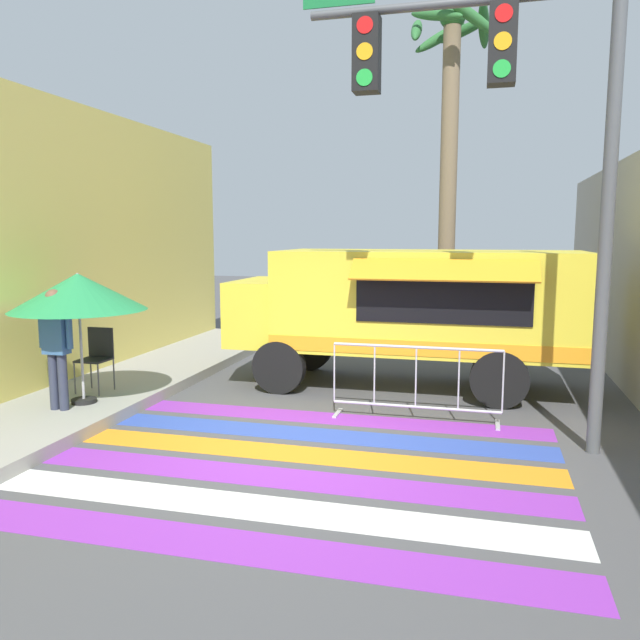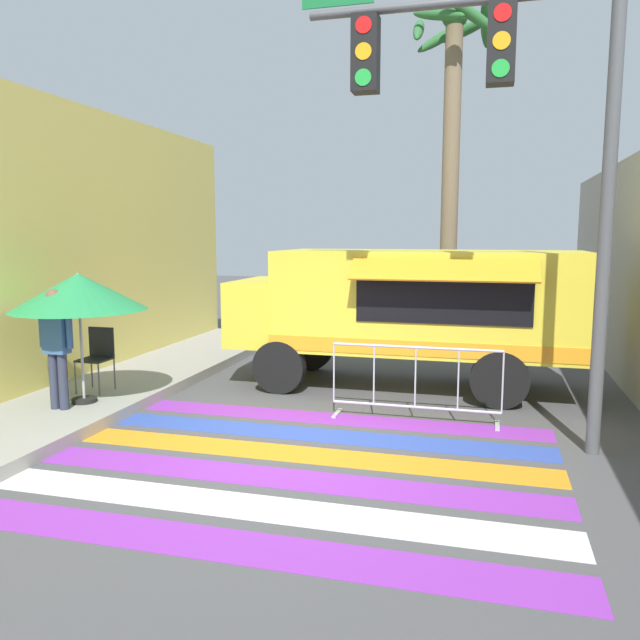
# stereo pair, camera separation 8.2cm
# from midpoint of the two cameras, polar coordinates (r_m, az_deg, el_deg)

# --- Properties ---
(ground_plane) EXTENTS (60.00, 60.00, 0.00)m
(ground_plane) POSITION_cam_midpoint_polar(r_m,az_deg,el_deg) (7.78, -3.04, -11.91)
(ground_plane) COLOR #4C4C4F
(crosswalk_painted) EXTENTS (6.40, 4.36, 0.01)m
(crosswalk_painted) POSITION_cam_midpoint_polar(r_m,az_deg,el_deg) (7.38, -4.11, -13.00)
(crosswalk_painted) COLOR purple
(crosswalk_painted) RESTS_ON ground_plane
(food_truck) EXTENTS (5.88, 2.49, 2.36)m
(food_truck) POSITION_cam_midpoint_polar(r_m,az_deg,el_deg) (10.72, 7.21, 1.44)
(food_truck) COLOR yellow
(food_truck) RESTS_ON ground_plane
(traffic_signal_pole) EXTENTS (3.72, 0.29, 5.84)m
(traffic_signal_pole) POSITION_cam_midpoint_polar(r_m,az_deg,el_deg) (8.00, 16.23, 18.17)
(traffic_signal_pole) COLOR #515456
(traffic_signal_pole) RESTS_ON ground_plane
(patio_umbrella) EXTENTS (1.92, 1.92, 1.90)m
(patio_umbrella) POSITION_cam_midpoint_polar(r_m,az_deg,el_deg) (9.61, -21.46, 2.37)
(patio_umbrella) COLOR black
(patio_umbrella) RESTS_ON sidewalk_left
(folding_chair) EXTENTS (0.44, 0.44, 0.99)m
(folding_chair) POSITION_cam_midpoint_polar(r_m,az_deg,el_deg) (10.44, -19.91, -2.84)
(folding_chair) COLOR #4C4C51
(folding_chair) RESTS_ON sidewalk_left
(vendor_person) EXTENTS (0.53, 0.23, 1.71)m
(vendor_person) POSITION_cam_midpoint_polar(r_m,az_deg,el_deg) (9.44, -23.21, -1.83)
(vendor_person) COLOR #2D3347
(vendor_person) RESTS_ON sidewalk_left
(barricade_front) EXTENTS (2.40, 0.44, 1.08)m
(barricade_front) POSITION_cam_midpoint_polar(r_m,az_deg,el_deg) (8.96, 8.49, -5.72)
(barricade_front) COLOR #B7BABF
(barricade_front) RESTS_ON ground_plane
(palm_tree) EXTENTS (2.10, 2.23, 7.77)m
(palm_tree) POSITION_cam_midpoint_polar(r_m,az_deg,el_deg) (15.17, 11.59, 16.99)
(palm_tree) COLOR #7A664C
(palm_tree) RESTS_ON ground_plane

